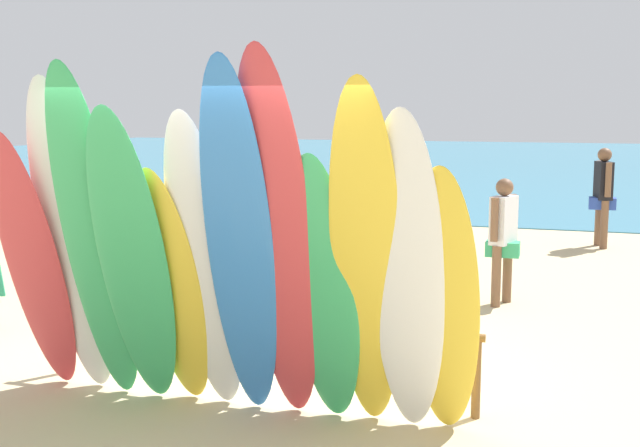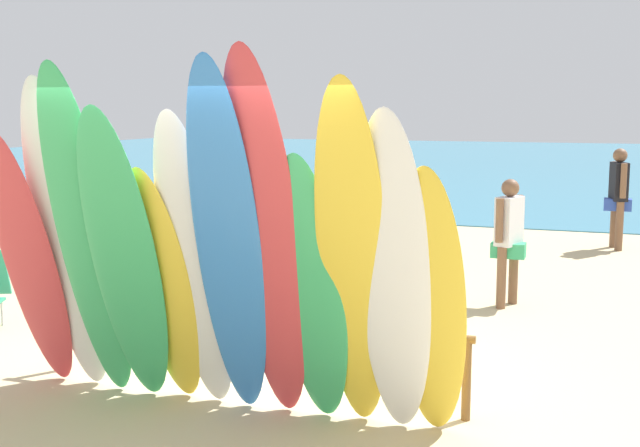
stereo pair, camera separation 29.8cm
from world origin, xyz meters
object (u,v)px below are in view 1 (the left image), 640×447
at_px(surfboard_white_1, 72,241).
at_px(beachgoer_strolling, 503,232).
at_px(surfboard_blue_6, 240,246).
at_px(beach_chair_red, 81,267).
at_px(surfboard_yellow_4, 172,289).
at_px(beachgoer_by_water, 223,221).
at_px(surfboard_red_0, 34,264).
at_px(surfboard_red_7, 278,242).
at_px(surfboard_rack, 255,330).
at_px(surfboard_green_2, 94,240).
at_px(surfboard_green_3, 133,262).
at_px(surfboard_yellow_11, 444,304).
at_px(surfboard_white_10, 407,277).
at_px(beachgoer_photographing, 603,190).
at_px(surfboard_yellow_9, 366,262).
at_px(surfboard_white_5, 205,266).
at_px(beachgoer_midbeach, 204,215).
at_px(surfboard_green_8, 323,292).

bearing_deg(surfboard_white_1, beachgoer_strolling, 53.07).
relative_size(surfboard_blue_6, beach_chair_red, 3.35).
xyz_separation_m(surfboard_yellow_4, beachgoer_by_water, (-1.36, 3.97, -0.06)).
xyz_separation_m(surfboard_red_0, surfboard_red_7, (2.14, -0.07, 0.30)).
relative_size(surfboard_rack, beachgoer_by_water, 2.37).
bearing_deg(surfboard_white_1, surfboard_green_2, -26.78).
xyz_separation_m(surfboard_green_2, surfboard_green_3, (0.33, 0.00, -0.16)).
distance_m(surfboard_blue_6, surfboard_yellow_11, 1.51).
bearing_deg(surfboard_white_10, beachgoer_photographing, 81.12).
bearing_deg(surfboard_green_3, surfboard_red_7, -1.19).
distance_m(surfboard_green_3, surfboard_yellow_9, 1.81).
relative_size(surfboard_white_5, surfboard_white_10, 1.00).
xyz_separation_m(surfboard_yellow_9, beachgoer_strolling, (0.57, 4.39, -0.41)).
bearing_deg(surfboard_blue_6, surfboard_red_0, 171.16).
distance_m(surfboard_rack, surfboard_yellow_4, 0.83).
xyz_separation_m(surfboard_white_5, beachgoer_photographing, (3.07, 8.99, -0.21)).
xyz_separation_m(surfboard_rack, beachgoer_by_water, (-1.83, 3.44, 0.37)).
relative_size(surfboard_yellow_9, beachgoer_strolling, 1.76).
xyz_separation_m(surfboard_white_1, beachgoer_strolling, (3.00, 4.32, -0.43)).
distance_m(surfboard_green_2, beachgoer_strolling, 5.23).
bearing_deg(surfboard_yellow_9, surfboard_red_0, 175.16).
bearing_deg(surfboard_rack, surfboard_red_7, -55.22).
height_order(beachgoer_by_water, beachgoer_photographing, beachgoer_photographing).
relative_size(surfboard_rack, surfboard_yellow_11, 1.83).
distance_m(surfboard_yellow_4, surfboard_yellow_9, 1.61).
height_order(surfboard_red_7, beach_chair_red, surfboard_red_7).
relative_size(surfboard_red_0, surfboard_green_2, 0.82).
xyz_separation_m(surfboard_green_2, beachgoer_by_water, (-0.79, 4.13, -0.45)).
distance_m(surfboard_yellow_11, beachgoer_by_water, 5.24).
bearing_deg(beach_chair_red, beachgoer_by_water, 56.25).
bearing_deg(surfboard_red_7, surfboard_white_10, 5.86).
bearing_deg(surfboard_green_3, beachgoer_midbeach, 106.47).
distance_m(surfboard_white_1, surfboard_yellow_11, 2.97).
bearing_deg(surfboard_green_2, surfboard_yellow_9, -0.20).
bearing_deg(surfboard_yellow_11, beachgoer_strolling, 91.56).
distance_m(surfboard_white_5, surfboard_yellow_11, 1.80).
bearing_deg(surfboard_yellow_4, surfboard_rack, 53.55).
distance_m(surfboard_blue_6, beach_chair_red, 4.68).
relative_size(surfboard_green_2, beach_chair_red, 3.31).
height_order(surfboard_white_1, surfboard_blue_6, surfboard_blue_6).
bearing_deg(beachgoer_strolling, surfboard_green_3, 172.28).
bearing_deg(beachgoer_photographing, surfboard_green_8, 151.96).
relative_size(surfboard_white_1, beachgoer_photographing, 1.59).
xyz_separation_m(surfboard_yellow_4, surfboard_red_7, (0.92, -0.12, 0.43)).
xyz_separation_m(surfboard_blue_6, beachgoer_midbeach, (-2.63, 4.91, -0.49)).
xyz_separation_m(surfboard_blue_6, surfboard_yellow_11, (1.45, 0.20, -0.37)).
bearing_deg(beachgoer_midbeach, surfboard_red_0, -74.55).
bearing_deg(surfboard_red_0, surfboard_yellow_4, 4.01).
bearing_deg(surfboard_red_0, surfboard_white_10, 1.37).
bearing_deg(surfboard_yellow_4, surfboard_red_0, -171.47).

